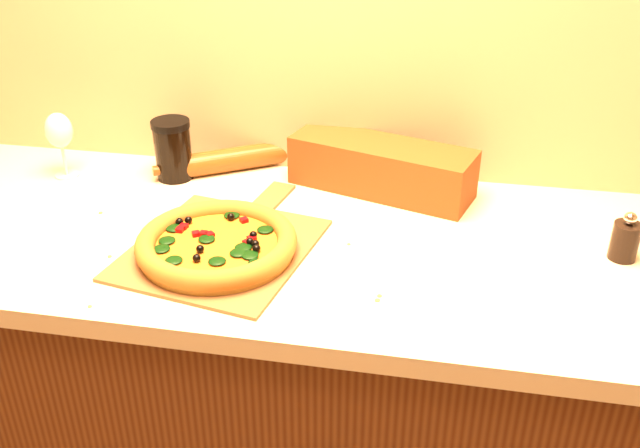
{
  "coord_description": "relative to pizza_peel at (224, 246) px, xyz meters",
  "views": [
    {
      "loc": [
        0.28,
        0.21,
        1.62
      ],
      "look_at": [
        0.07,
        1.38,
        0.96
      ],
      "focal_mm": 40.0,
      "sensor_mm": 36.0,
      "label": 1
    }
  ],
  "objects": [
    {
      "name": "bread_bag",
      "position": [
        0.27,
        0.31,
        0.05
      ],
      "size": [
        0.43,
        0.25,
        0.11
      ],
      "primitive_type": "cube",
      "rotation": [
        0.0,
        0.0,
        -0.3
      ],
      "color": "brown",
      "rests_on": "countertop"
    },
    {
      "name": "bottle_cap",
      "position": [
        0.02,
        0.03,
        -0.0
      ],
      "size": [
        0.03,
        0.03,
        0.01
      ],
      "primitive_type": "cylinder",
      "rotation": [
        0.0,
        0.0,
        -0.17
      ],
      "color": "black",
      "rests_on": "countertop"
    },
    {
      "name": "pizza_peel",
      "position": [
        0.0,
        0.0,
        0.0
      ],
      "size": [
        0.39,
        0.52,
        0.01
      ],
      "rotation": [
        0.0,
        0.0,
        -0.19
      ],
      "color": "brown",
      "rests_on": "countertop"
    },
    {
      "name": "pepper_grinder",
      "position": [
        0.76,
        0.1,
        0.04
      ],
      "size": [
        0.05,
        0.05,
        0.1
      ],
      "color": "black",
      "rests_on": "countertop"
    },
    {
      "name": "cabinet",
      "position": [
        0.12,
        0.07,
        -0.47
      ],
      "size": [
        2.8,
        0.65,
        0.86
      ],
      "primitive_type": "cube",
      "color": "#4D2410",
      "rests_on": "ground"
    },
    {
      "name": "dark_jar",
      "position": [
        -0.21,
        0.29,
        0.07
      ],
      "size": [
        0.09,
        0.09,
        0.14
      ],
      "color": "black",
      "rests_on": "countertop"
    },
    {
      "name": "wine_glass",
      "position": [
        -0.46,
        0.25,
        0.11
      ],
      "size": [
        0.06,
        0.06,
        0.16
      ],
      "color": "silver",
      "rests_on": "countertop"
    },
    {
      "name": "rolling_pin",
      "position": [
        -0.07,
        0.36,
        0.02
      ],
      "size": [
        0.36,
        0.24,
        0.06
      ],
      "rotation": [
        0.0,
        0.0,
        0.55
      ],
      "color": "#592A0F",
      "rests_on": "countertop"
    },
    {
      "name": "countertop",
      "position": [
        0.12,
        0.07,
        -0.02
      ],
      "size": [
        2.84,
        0.68,
        0.04
      ],
      "primitive_type": "cube",
      "color": "beige",
      "rests_on": "cabinet"
    },
    {
      "name": "pizza",
      "position": [
        -0.0,
        -0.03,
        0.02
      ],
      "size": [
        0.31,
        0.31,
        0.04
      ],
      "color": "#AC7B2B",
      "rests_on": "pizza_peel"
    }
  ]
}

